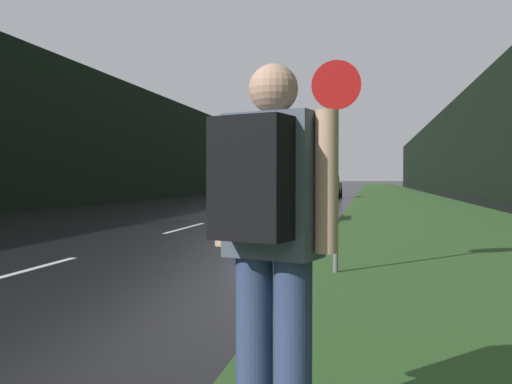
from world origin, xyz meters
TOP-DOWN VIEW (x-y plane):
  - grass_verge at (6.77, 40.00)m, footprint 6.00×240.00m
  - lane_stripe_b at (0.00, 7.29)m, footprint 0.12×3.00m
  - lane_stripe_c at (0.00, 14.29)m, footprint 0.12×3.00m
  - lane_stripe_d at (0.00, 21.29)m, footprint 0.12×3.00m
  - treeline_far_side at (-9.77, 50.00)m, footprint 2.00×140.00m
  - treeline_near_side at (12.77, 50.00)m, footprint 2.00×140.00m
  - stop_sign at (4.27, 8.19)m, footprint 0.67×0.07m
  - hitchhiker_with_backpack at (4.27, 3.24)m, footprint 0.61×0.52m
  - car_passing_near at (1.89, 16.79)m, footprint 1.96×4.28m
  - car_passing_far at (1.89, 38.12)m, footprint 1.91×4.38m
  - delivery_truck at (-1.89, 73.52)m, footprint 2.52×7.57m

SIDE VIEW (x-z plane):
  - lane_stripe_b at x=0.00m, z-range 0.00..0.01m
  - lane_stripe_c at x=0.00m, z-range 0.00..0.01m
  - lane_stripe_d at x=0.00m, z-range 0.00..0.01m
  - grass_verge at x=6.77m, z-range 0.00..0.02m
  - car_passing_near at x=1.89m, z-range 0.03..1.47m
  - car_passing_far at x=1.89m, z-range -0.01..1.51m
  - hitchhiker_with_backpack at x=4.27m, z-range 0.13..1.96m
  - delivery_truck at x=-1.89m, z-range 0.09..3.40m
  - stop_sign at x=4.27m, z-range 0.32..3.21m
  - treeline_far_side at x=-9.77m, z-range 0.00..6.79m
  - treeline_near_side at x=12.77m, z-range 0.00..8.07m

